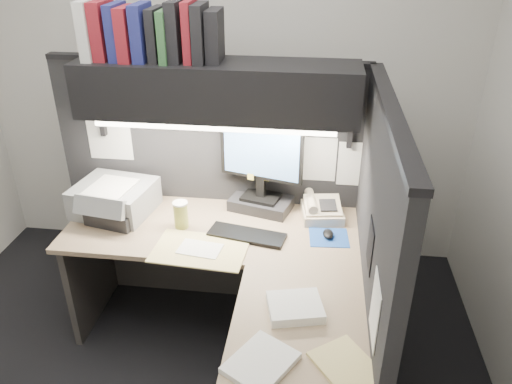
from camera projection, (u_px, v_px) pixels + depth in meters
wall_back at (221, 79)px, 3.46m from camera, size 3.50×0.04×2.70m
partition_back at (212, 187)px, 3.22m from camera, size 1.90×0.06×1.60m
partition_right at (370, 268)px, 2.45m from camera, size 0.06×1.50×1.60m
desk at (254, 338)px, 2.52m from camera, size 1.70×1.53×0.73m
overhead_shelf at (217, 90)px, 2.72m from camera, size 1.55×0.34×0.30m
task_light_tube at (213, 128)px, 2.68m from camera, size 1.32×0.04×0.04m
monitor at (261, 177)px, 3.01m from camera, size 0.50×0.31×0.55m
keyboard at (247, 235)px, 2.83m from camera, size 0.46×0.23×0.02m
mousepad at (329, 237)px, 2.82m from camera, size 0.23×0.21×0.00m
mouse at (328, 234)px, 2.82m from camera, size 0.07×0.10×0.04m
telephone at (322, 210)px, 3.00m from camera, size 0.27×0.28×0.10m
coffee_cup at (181, 215)px, 2.89m from camera, size 0.11×0.11×0.15m
printer at (115, 198)px, 3.05m from camera, size 0.50×0.44×0.18m
notebook_stack at (117, 213)px, 2.97m from camera, size 0.34×0.31×0.09m
open_folder at (200, 250)px, 2.71m from camera, size 0.52×0.36×0.01m
paper_stack_a at (295, 307)px, 2.27m from camera, size 0.28×0.26×0.05m
paper_stack_b at (261, 363)px, 1.99m from camera, size 0.32×0.34×0.03m
manila_stack at (346, 366)px, 1.99m from camera, size 0.33×0.34×0.02m
binder_row at (152, 32)px, 2.62m from camera, size 0.74×0.26×0.31m
pinned_papers at (267, 181)px, 2.73m from camera, size 1.76×1.31×0.51m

